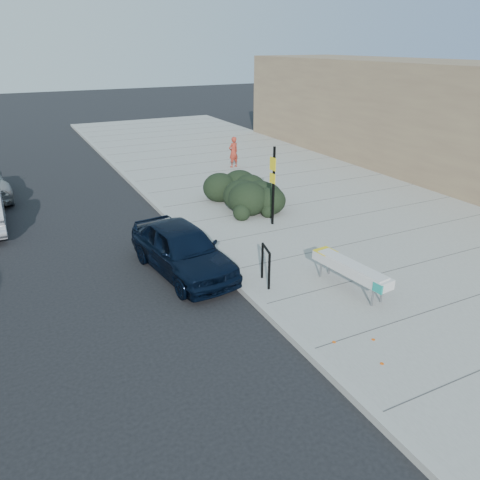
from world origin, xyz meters
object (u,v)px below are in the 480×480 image
(sedan_navy, at_px, (182,249))
(pedestrian, at_px, (233,152))
(bench, at_px, (351,269))
(bike_rack, at_px, (266,262))
(sign_post, at_px, (273,181))

(sedan_navy, height_order, pedestrian, pedestrian)
(bench, height_order, pedestrian, pedestrian)
(bench, height_order, bike_rack, bike_rack)
(bench, relative_size, pedestrian, 1.60)
(sign_post, xyz_separation_m, pedestrian, (2.33, 7.84, -0.76))
(bike_rack, distance_m, sedan_navy, 2.46)
(sign_post, distance_m, sedan_navy, 4.42)
(sedan_navy, bearing_deg, sign_post, 17.19)
(bike_rack, bearing_deg, sedan_navy, 143.82)
(sedan_navy, relative_size, pedestrian, 2.72)
(sign_post, bearing_deg, pedestrian, 66.94)
(bench, distance_m, bike_rack, 2.14)
(pedestrian, bearing_deg, sign_post, 58.67)
(sedan_navy, bearing_deg, bench, -49.99)
(bench, bearing_deg, sign_post, 76.41)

